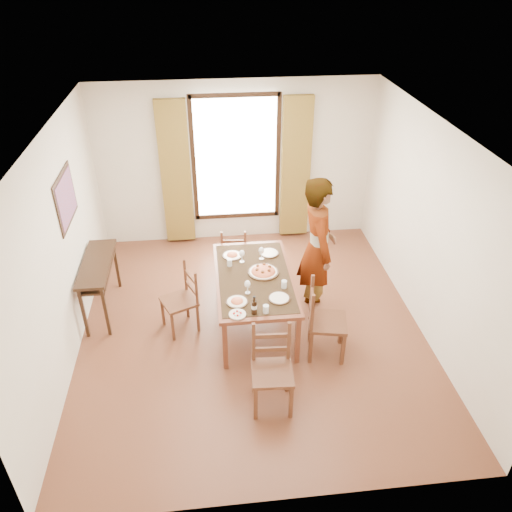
{
  "coord_description": "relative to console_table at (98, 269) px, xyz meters",
  "views": [
    {
      "loc": [
        -0.52,
        -5.18,
        4.42
      ],
      "look_at": [
        0.08,
        0.2,
        1.0
      ],
      "focal_mm": 35.0,
      "sensor_mm": 36.0,
      "label": 1
    }
  ],
  "objects": [
    {
      "name": "chair_north",
      "position": [
        1.88,
        0.59,
        -0.27
      ],
      "size": [
        0.43,
        0.43,
        0.9
      ],
      "rotation": [
        0.0,
        0.0,
        3.06
      ],
      "color": "brown",
      "rests_on": "ground"
    },
    {
      "name": "plate_ne",
      "position": [
        2.34,
        0.03,
        0.1
      ],
      "size": [
        0.27,
        0.27,
        0.05
      ],
      "primitive_type": null,
      "color": "silver",
      "rests_on": "dining_table"
    },
    {
      "name": "wine_glass_a",
      "position": [
        1.95,
        -0.85,
        0.16
      ],
      "size": [
        0.08,
        0.08,
        0.18
      ],
      "primitive_type": null,
      "color": "white",
      "rests_on": "dining_table"
    },
    {
      "name": "wine_bottle",
      "position": [
        1.99,
        -1.26,
        0.2
      ],
      "size": [
        0.07,
        0.07,
        0.25
      ],
      "primitive_type": null,
      "color": "black",
      "rests_on": "dining_table"
    },
    {
      "name": "tumbler_b",
      "position": [
        1.77,
        -0.21,
        0.12
      ],
      "size": [
        0.07,
        0.07,
        0.1
      ],
      "primitive_type": "cylinder",
      "color": "silver",
      "rests_on": "dining_table"
    },
    {
      "name": "chair_west",
      "position": [
        1.11,
        -0.5,
        -0.25
      ],
      "size": [
        0.54,
        0.54,
        0.93
      ],
      "rotation": [
        0.0,
        0.0,
        -1.16
      ],
      "color": "brown",
      "rests_on": "ground"
    },
    {
      "name": "dining_table",
      "position": [
        2.07,
        -0.5,
        0.01
      ],
      "size": [
        1.0,
        1.77,
        0.76
      ],
      "color": "brown",
      "rests_on": "ground"
    },
    {
      "name": "chair_south",
      "position": [
        2.11,
        -1.91,
        -0.21
      ],
      "size": [
        0.47,
        0.47,
        1.01
      ],
      "rotation": [
        0.0,
        0.0,
        -0.06
      ],
      "color": "brown",
      "rests_on": "ground"
    },
    {
      "name": "tumbler_c",
      "position": [
        2.13,
        -1.25,
        0.12
      ],
      "size": [
        0.07,
        0.07,
        0.1
      ],
      "primitive_type": "cylinder",
      "color": "silver",
      "rests_on": "dining_table"
    },
    {
      "name": "console_table",
      "position": [
        0.0,
        0.0,
        0.0
      ],
      "size": [
        0.38,
        1.2,
        0.8
      ],
      "color": "black",
      "rests_on": "ground"
    },
    {
      "name": "plate_se",
      "position": [
        2.32,
        -1.01,
        0.1
      ],
      "size": [
        0.27,
        0.27,
        0.05
      ],
      "primitive_type": null,
      "color": "silver",
      "rests_on": "dining_table"
    },
    {
      "name": "ground",
      "position": [
        2.03,
        -0.6,
        -0.68
      ],
      "size": [
        5.0,
        5.0,
        0.0
      ],
      "primitive_type": "plane",
      "color": "#542A1A",
      "rests_on": "ground"
    },
    {
      "name": "tumbler_a",
      "position": [
        2.42,
        -0.79,
        0.12
      ],
      "size": [
        0.07,
        0.07,
        0.1
      ],
      "primitive_type": "cylinder",
      "color": "silver",
      "rests_on": "dining_table"
    },
    {
      "name": "chair_east",
      "position": [
        2.86,
        -1.19,
        -0.2
      ],
      "size": [
        0.54,
        0.54,
        1.04
      ],
      "rotation": [
        0.0,
        0.0,
        1.37
      ],
      "color": "brown",
      "rests_on": "ground"
    },
    {
      "name": "pasta_platter",
      "position": [
        2.2,
        -0.44,
        0.12
      ],
      "size": [
        0.4,
        0.4,
        0.1
      ],
      "primitive_type": null,
      "color": "red",
      "rests_on": "dining_table"
    },
    {
      "name": "wine_glass_b",
      "position": [
        2.21,
        -0.09,
        0.16
      ],
      "size": [
        0.08,
        0.08,
        0.18
      ],
      "primitive_type": null,
      "color": "white",
      "rests_on": "dining_table"
    },
    {
      "name": "man",
      "position": [
        2.93,
        -0.31,
        0.32
      ],
      "size": [
        0.75,
        0.51,
        2.01
      ],
      "primitive_type": "imported",
      "rotation": [
        0.0,
        0.0,
        1.59
      ],
      "color": "#94969C",
      "rests_on": "ground"
    },
    {
      "name": "caprese_plate",
      "position": [
        1.79,
        -1.26,
        0.09
      ],
      "size": [
        0.2,
        0.2,
        0.04
      ],
      "primitive_type": null,
      "color": "silver",
      "rests_on": "dining_table"
    },
    {
      "name": "room_shell",
      "position": [
        2.03,
        -0.47,
        0.86
      ],
      "size": [
        4.6,
        5.1,
        2.74
      ],
      "color": "silver",
      "rests_on": "ground"
    },
    {
      "name": "plate_nw",
      "position": [
        1.82,
        0.02,
        0.1
      ],
      "size": [
        0.27,
        0.27,
        0.05
      ],
      "primitive_type": null,
      "color": "silver",
      "rests_on": "dining_table"
    },
    {
      "name": "wine_glass_c",
      "position": [
        1.95,
        -0.14,
        0.16
      ],
      "size": [
        0.08,
        0.08,
        0.18
      ],
      "primitive_type": null,
      "color": "white",
      "rests_on": "dining_table"
    },
    {
      "name": "plate_sw",
      "position": [
        1.81,
        -1.03,
        0.1
      ],
      "size": [
        0.27,
        0.27,
        0.05
      ],
      "primitive_type": null,
      "color": "silver",
      "rests_on": "dining_table"
    }
  ]
}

